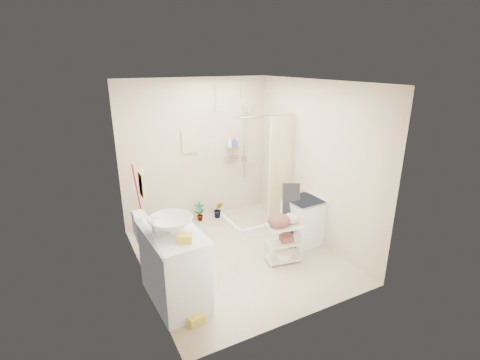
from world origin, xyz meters
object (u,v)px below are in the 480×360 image
at_px(laundry_rack, 284,240).
at_px(washing_machine, 302,221).
at_px(vanity, 174,266).
at_px(toilet, 162,235).

bearing_deg(laundry_rack, washing_machine, 39.70).
relative_size(vanity, laundry_rack, 1.53).
xyz_separation_m(vanity, toilet, (0.12, 1.01, -0.08)).
height_order(vanity, washing_machine, vanity).
bearing_deg(washing_machine, vanity, -172.39).
bearing_deg(laundry_rack, toilet, 160.39).
bearing_deg(toilet, vanity, 175.98).
bearing_deg(toilet, washing_machine, -101.60).
bearing_deg(laundry_rack, vanity, -166.28).
xyz_separation_m(vanity, washing_machine, (2.30, 0.45, -0.10)).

